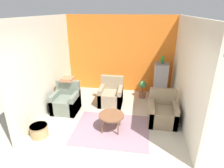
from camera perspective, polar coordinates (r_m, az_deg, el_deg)
name	(u,v)px	position (r m, az deg, el deg)	size (l,w,h in m)	color
ground_plane	(99,159)	(4.23, -4.06, -21.71)	(20.00, 20.00, 0.00)	beige
wall_back_accent	(120,55)	(6.87, 2.39, 8.94)	(3.94, 0.06, 2.74)	orange
wall_left	(45,67)	(5.71, -19.69, 4.95)	(0.06, 3.65, 2.74)	beige
wall_right	(186,73)	(5.18, 21.74, 3.00)	(0.06, 3.65, 2.74)	beige
area_rug	(111,129)	(5.00, -0.20, -13.62)	(1.91, 1.53, 0.01)	gray
coffee_table	(111,116)	(4.78, -0.20, -9.79)	(0.65, 0.65, 0.44)	brown
armchair_left	(66,102)	(5.85, -13.80, -5.33)	(0.73, 0.73, 0.89)	slate
armchair_right	(162,113)	(5.31, 15.10, -8.46)	(0.73, 0.73, 0.89)	#8E7A5B
armchair_middle	(111,96)	(6.08, -0.32, -3.55)	(0.73, 0.73, 0.89)	#9E896B
birdcage	(160,81)	(6.60, 14.48, 0.76)	(0.55, 0.55, 1.26)	slate
parrot	(162,60)	(6.37, 15.12, 7.20)	(0.12, 0.22, 0.26)	#1E842D
potted_plant	(142,88)	(6.59, 9.28, -1.32)	(0.27, 0.25, 0.62)	brown
wicker_basket	(39,130)	(5.03, -21.32, -13.02)	(0.44, 0.44, 0.30)	tan
throw_pillow	(67,79)	(5.82, -13.42, 1.48)	(0.34, 0.34, 0.10)	#B2704C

